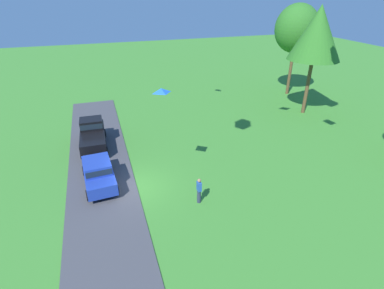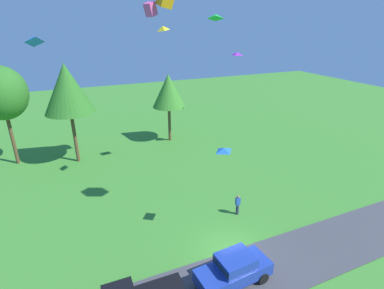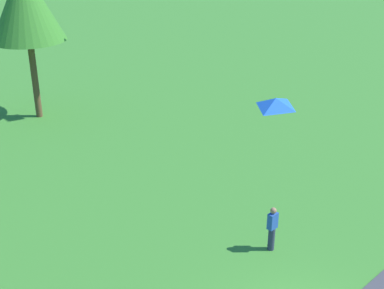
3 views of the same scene
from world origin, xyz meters
TOP-DOWN VIEW (x-y plane):
  - ground_plane at (0.00, 0.00)m, footprint 120.00×120.00m
  - pavement_strip at (0.00, -2.14)m, footprint 36.00×4.40m
  - car_pickup_far_end at (-6.88, -2.40)m, footprint 5.03×2.12m
  - car_sedan_by_flagpole at (-1.03, -2.21)m, footprint 4.51×2.20m
  - person_on_lawn at (2.73, 3.46)m, footprint 0.36×0.24m
  - tree_far_right at (-13.94, 20.87)m, footprint 4.86×4.86m
  - tree_lone_near at (-7.96, 18.81)m, footprint 4.94×4.94m
  - kite_diamond_low_drifter at (0.38, 1.95)m, footprint 1.02×0.97m

SIDE VIEW (x-z plane):
  - ground_plane at x=0.00m, z-range 0.00..0.00m
  - pavement_strip at x=0.00m, z-range 0.00..0.06m
  - person_on_lawn at x=2.73m, z-range 0.02..1.73m
  - car_sedan_by_flagpole at x=-1.03m, z-range 0.12..1.96m
  - car_pickup_far_end at x=-6.88m, z-range 0.04..2.18m
  - kite_diamond_low_drifter at x=0.38m, z-range 6.39..6.71m
  - tree_far_right at x=-13.94m, z-range 2.43..12.70m
  - tree_lone_near at x=-7.96m, z-range 2.71..13.14m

